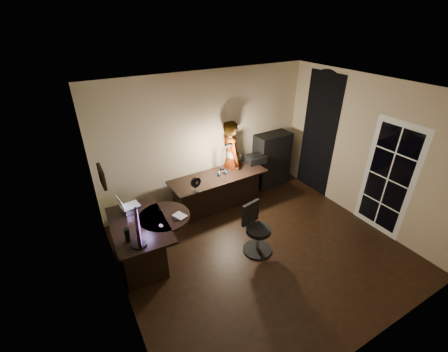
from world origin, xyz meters
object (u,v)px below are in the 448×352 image
monitor (138,235)px  desk_right (219,192)px  office_chair (259,230)px  cabinet (272,160)px  person (231,160)px  desk_left (142,243)px

monitor → desk_right: bearing=44.8°
office_chair → monitor: bearing=160.8°
cabinet → person: 1.11m
person → office_chair: bearing=174.9°
desk_right → cabinet: bearing=7.7°
person → desk_left: bearing=125.7°
desk_right → monitor: 2.38m
desk_left → monitor: bearing=-101.4°
monitor → person: bearing=44.3°
monitor → office_chair: size_ratio=0.57×
desk_left → cabinet: (3.36, 1.03, 0.24)m
office_chair → cabinet: bearing=35.6°
desk_right → office_chair: bearing=-94.4°
desk_right → person: (0.46, 0.26, 0.49)m
desk_left → office_chair: 1.90m
desk_right → cabinet: size_ratio=1.60×
person → desk_right: bearing=131.4°
desk_right → office_chair: office_chair is taller
desk_left → desk_right: (1.82, 0.76, -0.01)m
desk_right → monitor: monitor is taller
desk_left → monitor: size_ratio=2.64×
desk_right → office_chair: size_ratio=2.24×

